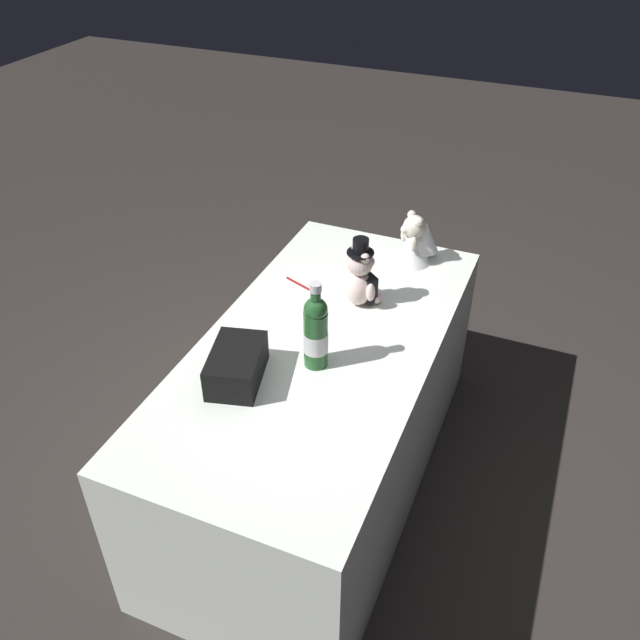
{
  "coord_description": "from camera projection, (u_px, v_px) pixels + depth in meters",
  "views": [
    {
      "loc": [
        1.78,
        0.74,
        2.25
      ],
      "look_at": [
        0.0,
        0.0,
        0.84
      ],
      "focal_mm": 37.2,
      "sensor_mm": 36.0,
      "label": 1
    }
  ],
  "objects": [
    {
      "name": "signing_pen",
      "position": [
        300.0,
        285.0,
        2.76
      ],
      "size": [
        0.06,
        0.15,
        0.01
      ],
      "color": "maroon",
      "rests_on": "reception_table"
    },
    {
      "name": "champagne_bottle",
      "position": [
        316.0,
        331.0,
        2.27
      ],
      "size": [
        0.09,
        0.09,
        0.34
      ],
      "color": "#235527",
      "rests_on": "reception_table"
    },
    {
      "name": "teddy_bear_bride",
      "position": [
        416.0,
        241.0,
        2.86
      ],
      "size": [
        0.21,
        0.22,
        0.23
      ],
      "color": "white",
      "rests_on": "reception_table"
    },
    {
      "name": "gift_case_black",
      "position": [
        236.0,
        365.0,
        2.25
      ],
      "size": [
        0.3,
        0.23,
        0.12
      ],
      "color": "black",
      "rests_on": "reception_table"
    },
    {
      "name": "ground_plane",
      "position": [
        320.0,
        475.0,
        2.89
      ],
      "size": [
        12.0,
        12.0,
        0.0
      ],
      "primitive_type": "plane",
      "color": "#2D2826"
    },
    {
      "name": "teddy_bear_groom",
      "position": [
        361.0,
        278.0,
        2.59
      ],
      "size": [
        0.15,
        0.15,
        0.29
      ],
      "color": "beige",
      "rests_on": "reception_table"
    },
    {
      "name": "reception_table",
      "position": [
        320.0,
        414.0,
        2.67
      ],
      "size": [
        1.72,
        0.83,
        0.74
      ],
      "primitive_type": "cube",
      "color": "white",
      "rests_on": "ground_plane"
    }
  ]
}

